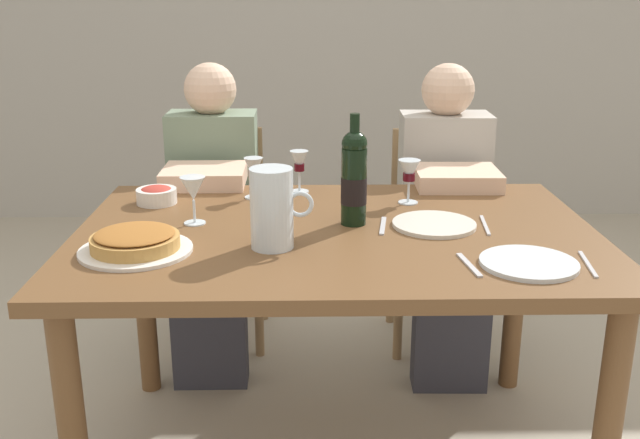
# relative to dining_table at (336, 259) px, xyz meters

# --- Properties ---
(dining_table) EXTENTS (1.50, 1.00, 0.76)m
(dining_table) POSITION_rel_dining_table_xyz_m (0.00, 0.00, 0.00)
(dining_table) COLOR brown
(dining_table) RESTS_ON ground
(wine_bottle) EXTENTS (0.08, 0.08, 0.33)m
(wine_bottle) POSITION_rel_dining_table_xyz_m (0.05, 0.05, 0.23)
(wine_bottle) COLOR black
(wine_bottle) RESTS_ON dining_table
(water_pitcher) EXTENTS (0.17, 0.12, 0.22)m
(water_pitcher) POSITION_rel_dining_table_xyz_m (-0.18, -0.15, 0.19)
(water_pitcher) COLOR silver
(water_pitcher) RESTS_ON dining_table
(baked_tart) EXTENTS (0.30, 0.30, 0.06)m
(baked_tart) POSITION_rel_dining_table_xyz_m (-0.54, -0.18, 0.12)
(baked_tart) COLOR white
(baked_tart) RESTS_ON dining_table
(salad_bowl) EXTENTS (0.13, 0.13, 0.06)m
(salad_bowl) POSITION_rel_dining_table_xyz_m (-0.57, 0.28, 0.12)
(salad_bowl) COLOR white
(salad_bowl) RESTS_ON dining_table
(wine_glass_left_diner) EXTENTS (0.06, 0.06, 0.14)m
(wine_glass_left_diner) POSITION_rel_dining_table_xyz_m (-0.26, 0.34, 0.19)
(wine_glass_left_diner) COLOR silver
(wine_glass_left_diner) RESTS_ON dining_table
(wine_glass_right_diner) EXTENTS (0.06, 0.06, 0.14)m
(wine_glass_right_diner) POSITION_rel_dining_table_xyz_m (-0.11, 0.41, 0.19)
(wine_glass_right_diner) COLOR silver
(wine_glass_right_diner) RESTS_ON dining_table
(wine_glass_centre) EXTENTS (0.07, 0.07, 0.14)m
(wine_glass_centre) POSITION_rel_dining_table_xyz_m (-0.42, 0.06, 0.19)
(wine_glass_centre) COLOR silver
(wine_glass_centre) RESTS_ON dining_table
(wine_glass_spare) EXTENTS (0.07, 0.07, 0.14)m
(wine_glass_spare) POSITION_rel_dining_table_xyz_m (0.24, 0.27, 0.19)
(wine_glass_spare) COLOR silver
(wine_glass_spare) RESTS_ON dining_table
(dinner_plate_left_setting) EXTENTS (0.24, 0.24, 0.01)m
(dinner_plate_left_setting) POSITION_rel_dining_table_xyz_m (0.29, 0.02, 0.10)
(dinner_plate_left_setting) COLOR silver
(dinner_plate_left_setting) RESTS_ON dining_table
(dinner_plate_right_setting) EXTENTS (0.25, 0.25, 0.01)m
(dinner_plate_right_setting) POSITION_rel_dining_table_xyz_m (0.47, -0.30, 0.10)
(dinner_plate_right_setting) COLOR silver
(dinner_plate_right_setting) RESTS_ON dining_table
(fork_left_setting) EXTENTS (0.04, 0.16, 0.00)m
(fork_left_setting) POSITION_rel_dining_table_xyz_m (0.14, 0.02, 0.09)
(fork_left_setting) COLOR silver
(fork_left_setting) RESTS_ON dining_table
(knife_left_setting) EXTENTS (0.03, 0.18, 0.00)m
(knife_left_setting) POSITION_rel_dining_table_xyz_m (0.44, 0.02, 0.09)
(knife_left_setting) COLOR silver
(knife_left_setting) RESTS_ON dining_table
(knife_right_setting) EXTENTS (0.03, 0.18, 0.00)m
(knife_right_setting) POSITION_rel_dining_table_xyz_m (0.62, -0.30, 0.09)
(knife_right_setting) COLOR silver
(knife_right_setting) RESTS_ON dining_table
(spoon_right_setting) EXTENTS (0.03, 0.16, 0.00)m
(spoon_right_setting) POSITION_rel_dining_table_xyz_m (0.32, -0.30, 0.09)
(spoon_right_setting) COLOR silver
(spoon_right_setting) RESTS_ON dining_table
(chair_left) EXTENTS (0.40, 0.40, 0.87)m
(chair_left) POSITION_rel_dining_table_xyz_m (-0.45, 0.92, -0.17)
(chair_left) COLOR #9E7A51
(chair_left) RESTS_ON ground
(diner_left) EXTENTS (0.34, 0.50, 1.16)m
(diner_left) POSITION_rel_dining_table_xyz_m (-0.45, 0.68, -0.05)
(diner_left) COLOR gray
(diner_left) RESTS_ON ground
(chair_right) EXTENTS (0.41, 0.41, 0.87)m
(chair_right) POSITION_rel_dining_table_xyz_m (0.45, 0.87, -0.17)
(chair_right) COLOR #9E7A51
(chair_right) RESTS_ON ground
(diner_right) EXTENTS (0.35, 0.51, 1.16)m
(diner_right) POSITION_rel_dining_table_xyz_m (0.45, 0.64, -0.05)
(diner_right) COLOR #B7B2A8
(diner_right) RESTS_ON ground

